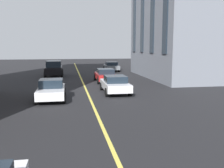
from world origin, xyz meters
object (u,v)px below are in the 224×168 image
Objects in this scene: car_red_parked_b at (105,75)px; car_white_parked_a at (115,84)px; car_grey_near at (111,66)px; car_white_oncoming at (51,90)px; car_black_far at (54,68)px.

car_red_parked_b is 1.00× the size of car_white_parked_a.
car_white_oncoming reaches higher than car_grey_near.
car_grey_near is 1.13× the size of car_white_oncoming.
car_red_parked_b is 9.51m from car_white_oncoming.
car_red_parked_b is at bearing -1.50° from car_white_parked_a.
car_grey_near is at bearing -12.79° from car_red_parked_b.
car_white_parked_a is at bearing -68.99° from car_white_oncoming.
car_white_oncoming is (-19.65, 7.52, -0.00)m from car_grey_near.
car_grey_near and car_white_parked_a have the same top height.
car_black_far is 1.07× the size of car_white_parked_a.
car_white_parked_a is at bearing 178.50° from car_red_parked_b.
car_red_parked_b is 6.33m from car_white_parked_a.
car_black_far reaches higher than car_white_oncoming.
car_white_parked_a is (-6.33, 0.17, 0.00)m from car_red_parked_b.
car_grey_near is (11.50, -2.61, 0.00)m from car_red_parked_b.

